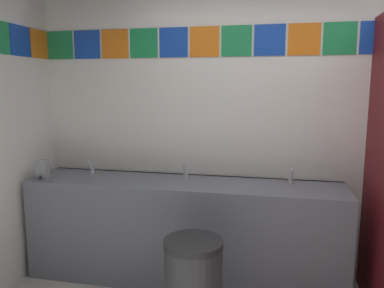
% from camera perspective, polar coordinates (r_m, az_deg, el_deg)
% --- Properties ---
extents(wall_back, '(4.33, 0.09, 2.77)m').
position_cam_1_polar(wall_back, '(3.25, 13.85, 4.14)').
color(wall_back, white).
rests_on(wall_back, ground_plane).
extents(vanity_counter, '(2.62, 0.55, 0.86)m').
position_cam_1_polar(vanity_counter, '(3.24, -1.37, -12.95)').
color(vanity_counter, slate).
rests_on(vanity_counter, ground_plane).
extents(faucet_left, '(0.04, 0.10, 0.14)m').
position_cam_1_polar(faucet_left, '(3.48, -15.21, -3.61)').
color(faucet_left, silver).
rests_on(faucet_left, vanity_counter).
extents(faucet_center, '(0.04, 0.10, 0.14)m').
position_cam_1_polar(faucet_center, '(3.18, -1.02, -4.46)').
color(faucet_center, silver).
rests_on(faucet_center, vanity_counter).
extents(faucet_right, '(0.04, 0.10, 0.14)m').
position_cam_1_polar(faucet_right, '(3.11, 14.95, -5.09)').
color(faucet_right, silver).
rests_on(faucet_right, vanity_counter).
extents(soap_dispenser, '(0.09, 0.09, 0.16)m').
position_cam_1_polar(soap_dispenser, '(3.43, -21.88, -3.67)').
color(soap_dispenser, gray).
rests_on(soap_dispenser, vanity_counter).
extents(trash_bin, '(0.39, 0.39, 0.66)m').
position_cam_1_polar(trash_bin, '(2.62, 0.18, -21.23)').
color(trash_bin, '#333338').
rests_on(trash_bin, ground_plane).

